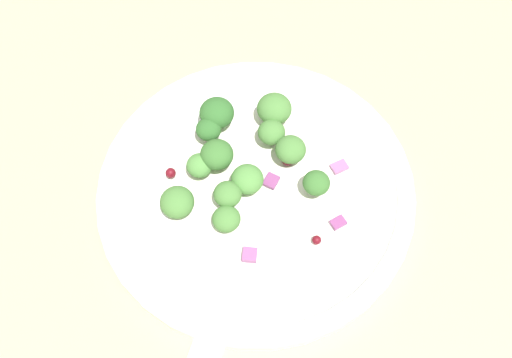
% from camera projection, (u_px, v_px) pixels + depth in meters
% --- Properties ---
extents(ground_plane, '(1.80, 1.80, 0.02)m').
position_uv_depth(ground_plane, '(260.00, 184.00, 0.53)').
color(ground_plane, tan).
extents(plate, '(0.27, 0.27, 0.02)m').
position_uv_depth(plate, '(256.00, 189.00, 0.51)').
color(plate, white).
rests_on(plate, ground_plane).
extents(dressing_pool, '(0.15, 0.15, 0.00)m').
position_uv_depth(dressing_pool, '(256.00, 187.00, 0.50)').
color(dressing_pool, white).
rests_on(dressing_pool, plate).
extents(broccoli_floret_0, '(0.03, 0.03, 0.03)m').
position_uv_depth(broccoli_floret_0, '(274.00, 109.00, 0.52)').
color(broccoli_floret_0, '#9EC684').
rests_on(broccoli_floret_0, plate).
extents(broccoli_floret_1, '(0.03, 0.03, 0.03)m').
position_uv_depth(broccoli_floret_1, '(247.00, 180.00, 0.49)').
color(broccoli_floret_1, '#9EC684').
rests_on(broccoli_floret_1, plate).
extents(broccoli_floret_2, '(0.02, 0.02, 0.02)m').
position_uv_depth(broccoli_floret_2, '(228.00, 195.00, 0.48)').
color(broccoli_floret_2, '#9EC684').
rests_on(broccoli_floret_2, plate).
extents(broccoli_floret_3, '(0.03, 0.03, 0.03)m').
position_uv_depth(broccoli_floret_3, '(216.00, 114.00, 0.51)').
color(broccoli_floret_3, '#8EB77A').
rests_on(broccoli_floret_3, plate).
extents(broccoli_floret_4, '(0.02, 0.02, 0.02)m').
position_uv_depth(broccoli_floret_4, '(200.00, 166.00, 0.50)').
color(broccoli_floret_4, '#9EC684').
rests_on(broccoli_floret_4, plate).
extents(broccoli_floret_5, '(0.02, 0.02, 0.02)m').
position_uv_depth(broccoli_floret_5, '(271.00, 133.00, 0.51)').
color(broccoli_floret_5, '#9EC684').
rests_on(broccoli_floret_5, plate).
extents(broccoli_floret_6, '(0.02, 0.02, 0.02)m').
position_uv_depth(broccoli_floret_6, '(209.00, 130.00, 0.51)').
color(broccoli_floret_6, '#9EC684').
rests_on(broccoli_floret_6, plate).
extents(broccoli_floret_7, '(0.03, 0.03, 0.03)m').
position_uv_depth(broccoli_floret_7, '(291.00, 150.00, 0.50)').
color(broccoli_floret_7, '#9EC684').
rests_on(broccoli_floret_7, plate).
extents(broccoli_floret_8, '(0.03, 0.03, 0.03)m').
position_uv_depth(broccoli_floret_8, '(217.00, 155.00, 0.49)').
color(broccoli_floret_8, '#ADD18E').
rests_on(broccoli_floret_8, plate).
extents(broccoli_floret_9, '(0.03, 0.03, 0.03)m').
position_uv_depth(broccoli_floret_9, '(177.00, 203.00, 0.48)').
color(broccoli_floret_9, '#9EC684').
rests_on(broccoli_floret_9, plate).
extents(broccoli_floret_10, '(0.02, 0.02, 0.02)m').
position_uv_depth(broccoli_floret_10, '(316.00, 183.00, 0.48)').
color(broccoli_floret_10, '#8EB77A').
rests_on(broccoli_floret_10, plate).
extents(broccoli_floret_11, '(0.02, 0.02, 0.02)m').
position_uv_depth(broccoli_floret_11, '(226.00, 219.00, 0.47)').
color(broccoli_floret_11, '#9EC684').
rests_on(broccoli_floret_11, plate).
extents(cranberry_0, '(0.01, 0.01, 0.01)m').
position_uv_depth(cranberry_0, '(288.00, 160.00, 0.51)').
color(cranberry_0, '#4C0A14').
rests_on(cranberry_0, plate).
extents(cranberry_1, '(0.01, 0.01, 0.01)m').
position_uv_depth(cranberry_1, '(217.00, 147.00, 0.51)').
color(cranberry_1, '#4C0A14').
rests_on(cranberry_1, plate).
extents(cranberry_2, '(0.01, 0.01, 0.01)m').
position_uv_depth(cranberry_2, '(214.00, 125.00, 0.52)').
color(cranberry_2, maroon).
rests_on(cranberry_2, plate).
extents(cranberry_3, '(0.01, 0.01, 0.01)m').
position_uv_depth(cranberry_3, '(272.00, 129.00, 0.52)').
color(cranberry_3, maroon).
rests_on(cranberry_3, plate).
extents(cranberry_4, '(0.01, 0.01, 0.01)m').
position_uv_depth(cranberry_4, '(171.00, 173.00, 0.50)').
color(cranberry_4, maroon).
rests_on(cranberry_4, plate).
extents(cranberry_5, '(0.01, 0.01, 0.01)m').
position_uv_depth(cranberry_5, '(317.00, 240.00, 0.47)').
color(cranberry_5, maroon).
rests_on(cranberry_5, plate).
extents(onion_bit_0, '(0.02, 0.02, 0.01)m').
position_uv_depth(onion_bit_0, '(250.00, 255.00, 0.47)').
color(onion_bit_0, '#934C84').
rests_on(onion_bit_0, plate).
extents(onion_bit_1, '(0.02, 0.01, 0.00)m').
position_uv_depth(onion_bit_1, '(339.00, 167.00, 0.51)').
color(onion_bit_1, '#A35B93').
rests_on(onion_bit_1, plate).
extents(onion_bit_2, '(0.01, 0.01, 0.00)m').
position_uv_depth(onion_bit_2, '(338.00, 223.00, 0.48)').
color(onion_bit_2, '#843D75').
rests_on(onion_bit_2, plate).
extents(onion_bit_3, '(0.02, 0.01, 0.00)m').
position_uv_depth(onion_bit_3, '(273.00, 180.00, 0.50)').
color(onion_bit_3, '#843D75').
rests_on(onion_bit_3, plate).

